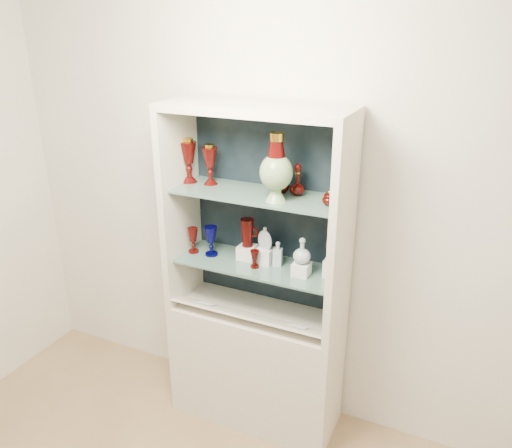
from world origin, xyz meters
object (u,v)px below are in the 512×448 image
at_px(ruby_decanter_b, 298,179).
at_px(flat_flask, 265,238).
at_px(pedestal_lamp_left, 189,160).
at_px(clear_round_decanter, 302,251).
at_px(lidded_bowl, 329,198).
at_px(enamel_urn, 276,168).
at_px(pedestal_lamp_right, 210,164).
at_px(cameo_medallion, 333,249).
at_px(ruby_decanter_a, 282,174).
at_px(ruby_goblet_small, 255,259).
at_px(ruby_pitcher, 247,233).
at_px(ruby_goblet_tall, 193,240).
at_px(cobalt_goblet, 211,241).
at_px(clear_square_bottle, 278,253).

distance_m(ruby_decanter_b, flat_flask, 0.40).
relative_size(pedestal_lamp_left, flat_flask, 1.90).
xyz_separation_m(pedestal_lamp_left, clear_round_decanter, (0.71, -0.05, -0.41)).
bearing_deg(lidded_bowl, clear_round_decanter, 179.98).
bearing_deg(enamel_urn, ruby_decanter_b, 60.57).
height_order(pedestal_lamp_right, cameo_medallion, pedestal_lamp_right).
xyz_separation_m(pedestal_lamp_left, pedestal_lamp_right, (0.13, 0.01, -0.01)).
xyz_separation_m(ruby_decanter_a, ruby_decanter_b, (0.09, -0.01, -0.02)).
xyz_separation_m(pedestal_lamp_right, ruby_decanter_a, (0.42, 0.02, -0.01)).
bearing_deg(lidded_bowl, ruby_goblet_small, -176.71).
bearing_deg(ruby_pitcher, cameo_medallion, -8.70).
distance_m(ruby_goblet_tall, ruby_goblet_small, 0.42).
xyz_separation_m(cobalt_goblet, flat_flask, (0.33, 0.03, 0.07)).
distance_m(ruby_goblet_small, clear_round_decanter, 0.28).
bearing_deg(ruby_decanter_b, ruby_pitcher, -176.41).
distance_m(enamel_urn, ruby_goblet_small, 0.56).
height_order(pedestal_lamp_left, ruby_decanter_a, pedestal_lamp_left).
bearing_deg(ruby_goblet_small, enamel_urn, -9.79).
relative_size(enamel_urn, ruby_decanter_b, 1.90).
bearing_deg(cobalt_goblet, enamel_urn, -8.28).
relative_size(ruby_decanter_b, clear_square_bottle, 1.28).
height_order(enamel_urn, ruby_decanter_a, enamel_urn).
relative_size(cobalt_goblet, clear_round_decanter, 1.26).
relative_size(ruby_decanter_a, ruby_goblet_small, 2.09).
bearing_deg(lidded_bowl, ruby_decanter_a, 163.49).
relative_size(pedestal_lamp_right, cameo_medallion, 1.82).
distance_m(ruby_pitcher, cameo_medallion, 0.51).
relative_size(pedestal_lamp_left, ruby_pitcher, 1.53).
distance_m(enamel_urn, flat_flask, 0.46).
bearing_deg(pedestal_lamp_right, clear_round_decanter, -6.21).
xyz_separation_m(enamel_urn, ruby_pitcher, (-0.21, 0.11, -0.43)).
bearing_deg(ruby_goblet_tall, pedestal_lamp_right, 28.86).
distance_m(clear_square_bottle, flat_flask, 0.11).
height_order(pedestal_lamp_right, flat_flask, pedestal_lamp_right).
distance_m(cobalt_goblet, ruby_goblet_tall, 0.12).
height_order(ruby_pitcher, clear_square_bottle, ruby_pitcher).
xyz_separation_m(clear_square_bottle, flat_flask, (-0.08, -0.01, 0.08)).
height_order(ruby_goblet_tall, flat_flask, flat_flask).
distance_m(ruby_goblet_tall, clear_round_decanter, 0.68).
distance_m(ruby_goblet_small, flat_flask, 0.13).
bearing_deg(ruby_pitcher, enamel_urn, -33.52).
bearing_deg(ruby_decanter_b, pedestal_lamp_left, -177.36).
relative_size(clear_square_bottle, cameo_medallion, 1.15).
height_order(lidded_bowl, cobalt_goblet, lidded_bowl).
bearing_deg(cobalt_goblet, lidded_bowl, -1.40).
xyz_separation_m(enamel_urn, cobalt_goblet, (-0.43, 0.06, -0.51)).
bearing_deg(clear_square_bottle, ruby_decanter_b, 13.89).
relative_size(enamel_urn, ruby_goblet_tall, 2.28).
relative_size(pedestal_lamp_right, ruby_goblet_tall, 1.48).
bearing_deg(clear_round_decanter, flat_flask, 168.07).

